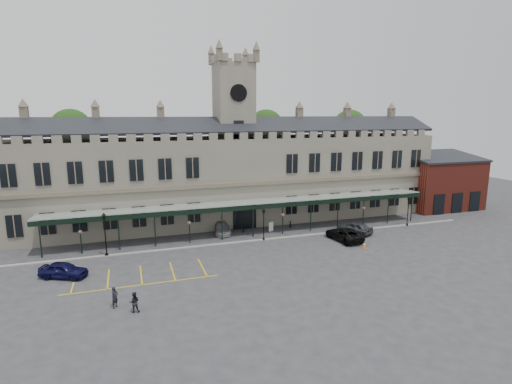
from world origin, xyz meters
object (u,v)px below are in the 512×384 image
object	(u,v)px
car_taxi	(222,228)
car_right_a	(355,227)
station_building	(235,176)
person_a	(115,297)
traffic_cone	(364,245)
person_b	(134,302)
lamp_post_mid	(264,221)
lamp_post_left	(105,231)
clock_tower	(234,129)
sign_board	(271,227)
lamp_post_right	(408,208)
car_left_a	(63,270)
car_van	(344,234)

from	to	relation	value
car_taxi	car_right_a	world-z (taller)	car_right_a
car_taxi	station_building	bearing A→B (deg)	67.60
car_right_a	person_a	bearing A→B (deg)	-6.72
traffic_cone	car_right_a	distance (m)	5.85
traffic_cone	person_b	distance (m)	26.78
lamp_post_mid	station_building	bearing A→B (deg)	94.37
lamp_post_left	car_taxi	bearing A→B (deg)	17.84
lamp_post_mid	car_right_a	xyz separation A→B (m)	(12.20, -0.93, -1.64)
lamp_post_mid	clock_tower	bearing A→B (deg)	94.33
clock_tower	lamp_post_mid	xyz separation A→B (m)	(0.80, -10.56, -10.68)
station_building	car_taxi	distance (m)	8.92
sign_board	traffic_cone	bearing A→B (deg)	-69.92
lamp_post_right	person_a	distance (m)	40.20
car_left_a	sign_board	bearing A→B (deg)	-46.89
lamp_post_right	car_right_a	distance (m)	9.12
clock_tower	person_a	bearing A→B (deg)	-124.97
car_van	person_a	size ratio (longest dim) A/B	3.06
lamp_post_right	traffic_cone	bearing A→B (deg)	-150.05
lamp_post_mid	car_taxi	world-z (taller)	lamp_post_mid
lamp_post_right	lamp_post_left	bearing A→B (deg)	179.83
station_building	car_van	xyz separation A→B (m)	(10.17, -13.55, -5.71)
clock_tower	sign_board	distance (m)	14.77
clock_tower	car_taxi	size ratio (longest dim) A/B	5.22
station_building	car_left_a	world-z (taller)	station_building
car_left_a	traffic_cone	bearing A→B (deg)	-68.40
car_van	station_building	bearing A→B (deg)	-60.76
lamp_post_left	traffic_cone	xyz separation A→B (m)	(28.28, -6.45, -2.58)
lamp_post_mid	lamp_post_right	xyz separation A→B (m)	(21.11, -0.05, 0.08)
sign_board	lamp_post_right	bearing A→B (deg)	-29.31
clock_tower	traffic_cone	world-z (taller)	clock_tower
car_left_a	person_b	distance (m)	11.01
car_left_a	lamp_post_mid	bearing A→B (deg)	-53.13
clock_tower	car_left_a	bearing A→B (deg)	-143.77
clock_tower	traffic_cone	bearing A→B (deg)	-57.19
station_building	person_b	xyz separation A→B (m)	(-14.77, -24.37, -5.64)
person_a	car_van	bearing A→B (deg)	-29.51
traffic_cone	clock_tower	bearing A→B (deg)	122.81
lamp_post_mid	traffic_cone	world-z (taller)	lamp_post_mid
lamp_post_left	car_van	world-z (taller)	lamp_post_left
lamp_post_mid	car_taxi	bearing A→B (deg)	132.37
lamp_post_left	lamp_post_mid	world-z (taller)	lamp_post_left
car_taxi	clock_tower	bearing A→B (deg)	67.96
lamp_post_right	car_taxi	bearing A→B (deg)	169.64
person_a	person_b	world-z (taller)	person_a
clock_tower	person_b	size ratio (longest dim) A/B	14.93
clock_tower	car_left_a	size ratio (longest dim) A/B	5.56
station_building	traffic_cone	xyz separation A→B (m)	(10.92, -16.86, -6.13)
lamp_post_left	lamp_post_right	bearing A→B (deg)	-0.17
car_van	car_right_a	xyz separation A→B (m)	(2.83, 2.15, 0.04)
car_left_a	person_b	bearing A→B (deg)	-121.15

